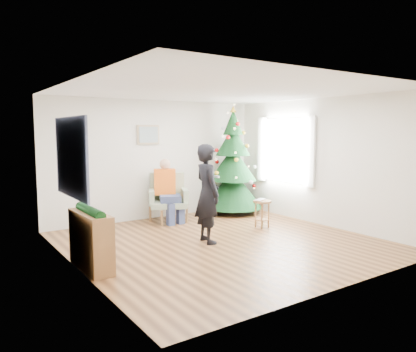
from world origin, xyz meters
TOP-DOWN VIEW (x-y plane):
  - floor at (0.00, 0.00)m, footprint 5.00×5.00m
  - ceiling at (0.00, 0.00)m, footprint 5.00×5.00m
  - wall_back at (0.00, 2.50)m, footprint 5.00×0.00m
  - wall_front at (0.00, -2.50)m, footprint 5.00×0.00m
  - wall_left at (-2.50, 0.00)m, footprint 0.00×5.00m
  - wall_right at (2.50, 0.00)m, footprint 0.00×5.00m
  - window_panel at (2.47, 1.00)m, footprint 0.04×1.30m
  - curtains at (2.44, 1.00)m, footprint 0.05×1.75m
  - christmas_tree at (1.73, 1.97)m, footprint 1.39×1.39m
  - stool at (1.30, 0.44)m, footprint 0.37×0.37m
  - laptop at (1.30, 0.44)m, footprint 0.36×0.31m
  - armchair at (0.02, 2.00)m, footprint 0.99×0.97m
  - seated_person at (-0.01, 1.95)m, footprint 0.57×0.73m
  - standing_man at (-0.21, 0.16)m, footprint 0.49×0.68m
  - game_controller at (-0.03, 0.13)m, footprint 0.05×0.13m
  - console at (-2.33, -0.07)m, footprint 0.33×1.01m
  - garland at (-2.33, -0.07)m, footprint 0.14×0.90m
  - tapestry at (-2.46, 0.30)m, footprint 0.03×1.50m
  - framed_picture at (-0.20, 2.46)m, footprint 0.52×0.05m

SIDE VIEW (x-z plane):
  - floor at x=0.00m, z-range 0.00..0.00m
  - stool at x=1.30m, z-range 0.01..0.56m
  - armchair at x=0.02m, z-range -0.13..0.90m
  - console at x=-2.33m, z-range 0.00..0.80m
  - laptop at x=1.30m, z-range 0.55..0.57m
  - seated_person at x=-0.01m, z-range 0.02..1.37m
  - garland at x=-2.33m, z-range 0.75..0.89m
  - standing_man at x=-0.21m, z-range 0.00..1.71m
  - christmas_tree at x=1.73m, z-range -0.12..2.39m
  - game_controller at x=-0.03m, z-range 1.12..1.16m
  - wall_back at x=0.00m, z-range -1.20..3.80m
  - wall_front at x=0.00m, z-range -1.20..3.80m
  - wall_left at x=-2.50m, z-range -1.20..3.80m
  - wall_right at x=2.50m, z-range -1.20..3.80m
  - window_panel at x=2.47m, z-range 0.80..2.20m
  - curtains at x=2.44m, z-range 0.75..2.25m
  - tapestry at x=-2.46m, z-range 0.98..2.12m
  - framed_picture at x=-0.20m, z-range 1.64..2.06m
  - ceiling at x=0.00m, z-range 2.60..2.60m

